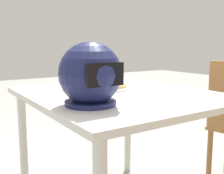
% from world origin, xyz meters
% --- Properties ---
extents(dining_table, '(0.94, 1.06, 0.74)m').
position_xyz_m(dining_table, '(0.00, 0.00, 0.66)').
color(dining_table, beige).
rests_on(dining_table, ground).
extents(pizza_plate, '(0.32, 0.32, 0.01)m').
position_xyz_m(pizza_plate, '(-0.00, -0.16, 0.75)').
color(pizza_plate, white).
rests_on(pizza_plate, dining_table).
extents(pizza, '(0.27, 0.27, 0.05)m').
position_xyz_m(pizza, '(-0.00, -0.16, 0.77)').
color(pizza, tan).
rests_on(pizza, pizza_plate).
extents(motorcycle_helmet, '(0.27, 0.27, 0.27)m').
position_xyz_m(motorcycle_helmet, '(0.29, 0.19, 0.87)').
color(motorcycle_helmet, '#191E4C').
rests_on(motorcycle_helmet, dining_table).
extents(drinking_glass, '(0.07, 0.07, 0.14)m').
position_xyz_m(drinking_glass, '(-0.21, -0.33, 0.81)').
color(drinking_glass, silver).
rests_on(drinking_glass, dining_table).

